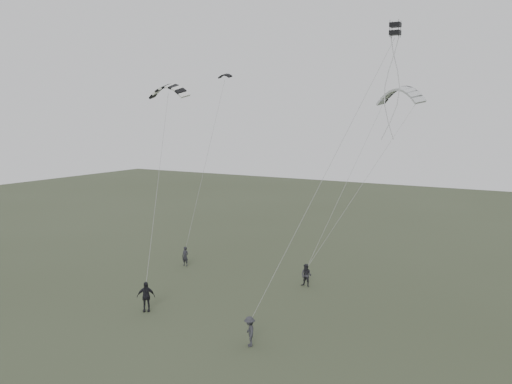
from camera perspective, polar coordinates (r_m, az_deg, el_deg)
The scene contains 9 objects.
ground at distance 32.81m, azimuth -6.71°, elevation -13.29°, with size 140.00×140.00×0.00m, color #39412B.
flyer_left at distance 42.13m, azimuth -8.09°, elevation -7.29°, with size 0.59×0.39×1.62m, color black.
flyer_right at distance 36.87m, azimuth 5.77°, elevation -9.46°, with size 0.81×0.63×1.67m, color #26262B.
flyer_center at distance 32.90m, azimuth -12.47°, elevation -11.58°, with size 1.13×0.47×1.92m, color black.
flyer_far at distance 27.61m, azimuth -0.74°, elevation -15.65°, with size 1.06×0.61×1.64m, color #2C2C31.
kite_dark_small at distance 43.91m, azimuth -3.57°, elevation 13.24°, with size 1.39×0.42×0.48m, color black, non-canonical shape.
kite_pale_large at distance 38.98m, azimuth 16.14°, elevation 11.30°, with size 4.17×0.94×1.70m, color #B9BCBF, non-canonical shape.
kite_striped at distance 38.19m, azimuth -10.00°, elevation 11.85°, with size 3.37×0.84×1.29m, color black, non-canonical shape.
kite_box at distance 31.37m, azimuth 15.63°, elevation 17.53°, with size 0.59×0.59×0.69m, color black, non-canonical shape.
Camera 1 is at (18.22, -24.53, 11.94)m, focal length 35.00 mm.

